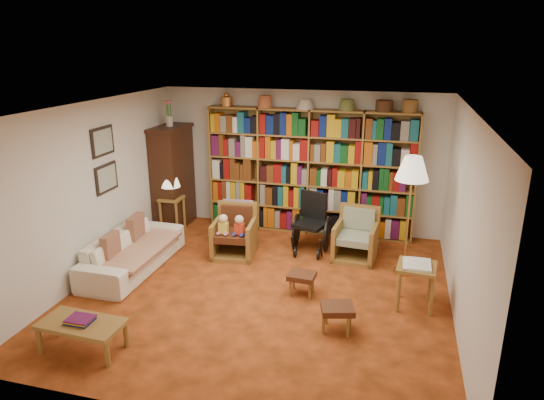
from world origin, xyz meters
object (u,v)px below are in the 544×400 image
(footstool_b, at_px, (337,310))
(side_table_papers, at_px, (416,273))
(armchair_sage, at_px, (356,238))
(wheelchair, at_px, (312,224))
(armchair_leather, at_px, (236,233))
(footstool_a, at_px, (302,277))
(side_table_lamp, at_px, (172,207))
(floor_lamp, at_px, (412,173))
(sofa, at_px, (133,251))
(coffee_table, at_px, (82,326))

(footstool_b, bearing_deg, side_table_papers, 42.16)
(armchair_sage, xyz_separation_m, wheelchair, (-0.74, 0.10, 0.13))
(armchair_leather, relative_size, footstool_b, 1.83)
(armchair_sage, xyz_separation_m, side_table_papers, (0.88, -1.37, 0.17))
(footstool_a, bearing_deg, side_table_lamp, 148.64)
(floor_lamp, xyz_separation_m, footstool_b, (-0.76, -1.77, -1.26))
(sofa, bearing_deg, side_table_lamp, 4.10)
(floor_lamp, bearing_deg, armchair_sage, 151.83)
(side_table_lamp, xyz_separation_m, footstool_b, (3.28, -2.40, -0.20))
(armchair_leather, height_order, coffee_table, armchair_leather)
(coffee_table, bearing_deg, armchair_leather, 75.07)
(sofa, relative_size, coffee_table, 2.06)
(armchair_leather, bearing_deg, side_table_lamp, 156.99)
(armchair_sage, bearing_deg, coffee_table, -128.95)
(armchair_sage, relative_size, coffee_table, 0.85)
(side_table_lamp, bearing_deg, armchair_sage, -3.85)
(armchair_leather, xyz_separation_m, footstool_a, (1.30, -1.05, -0.09))
(footstool_a, distance_m, coffee_table, 2.80)
(footstool_a, height_order, coffee_table, coffee_table)
(footstool_a, relative_size, footstool_b, 0.82)
(armchair_leather, height_order, floor_lamp, floor_lamp)
(footstool_b, bearing_deg, floor_lamp, 66.91)
(floor_lamp, bearing_deg, sofa, -166.88)
(side_table_papers, relative_size, coffee_table, 0.65)
(sofa, bearing_deg, armchair_sage, -67.10)
(armchair_sage, relative_size, footstool_b, 1.77)
(wheelchair, distance_m, footstool_a, 1.55)
(side_table_lamp, height_order, wheelchair, wheelchair)
(wheelchair, height_order, side_table_papers, wheelchair)
(side_table_papers, relative_size, footstool_a, 1.64)
(armchair_sage, bearing_deg, sofa, -157.50)
(armchair_sage, distance_m, wheelchair, 0.75)
(wheelchair, xyz_separation_m, side_table_papers, (1.62, -1.47, 0.05))
(wheelchair, relative_size, footstool_a, 2.56)
(floor_lamp, xyz_separation_m, footstool_a, (-1.34, -1.02, -1.28))
(footstool_b, bearing_deg, armchair_leather, 136.23)
(armchair_sage, xyz_separation_m, footstool_a, (-0.58, -1.43, -0.06))
(armchair_leather, distance_m, wheelchair, 1.25)
(footstool_b, bearing_deg, side_table_lamp, 143.87)
(sofa, bearing_deg, coffee_table, -164.73)
(side_table_lamp, height_order, armchair_leather, armchair_leather)
(side_table_lamp, distance_m, footstool_b, 4.07)
(armchair_sage, distance_m, footstool_b, 2.18)
(armchair_leather, distance_m, coffee_table, 3.02)
(sofa, height_order, footstool_a, sofa)
(wheelchair, xyz_separation_m, coffee_table, (-1.93, -3.40, -0.13))
(sofa, height_order, armchair_leather, armchair_leather)
(side_table_lamp, relative_size, wheelchair, 0.68)
(wheelchair, bearing_deg, sofa, -149.85)
(floor_lamp, height_order, footstool_a, floor_lamp)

